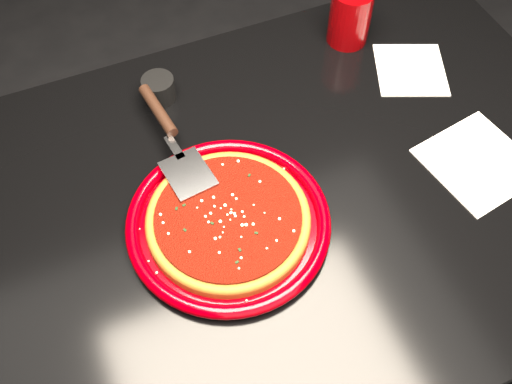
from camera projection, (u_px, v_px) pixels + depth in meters
The scene contains 13 objects.
floor at pixel (266, 346), 1.57m from camera, with size 4.00×4.00×0.01m, color black.
table at pixel (269, 289), 1.25m from camera, with size 1.20×0.80×0.75m, color black.
plate at pixel (228, 222), 0.90m from camera, with size 0.32×0.32×0.02m, color #710005.
pizza_crust at pixel (228, 221), 0.89m from camera, with size 0.26×0.26×0.01m, color brown.
pizza_crust_rim at pixel (228, 219), 0.89m from camera, with size 0.26×0.26×0.02m, color brown.
pizza_sauce at pixel (228, 217), 0.88m from camera, with size 0.23×0.23×0.01m, color #671209.
parmesan_dusting at pixel (228, 215), 0.88m from camera, with size 0.22×0.22×0.01m, color beige, non-canonical shape.
basil_flecks at pixel (228, 215), 0.88m from camera, with size 0.20×0.20×0.00m, color black, non-canonical shape.
pizza_server at pixel (173, 138), 0.95m from camera, with size 0.08×0.29×0.02m, color silver, non-canonical shape.
cup at pixel (350, 16), 1.10m from camera, with size 0.08×0.08×0.11m, color #7E0205.
napkin_a at pixel (478, 162), 0.97m from camera, with size 0.16×0.16×0.00m, color white.
napkin_b at pixel (410, 70), 1.10m from camera, with size 0.13×0.14×0.00m, color white.
ramekin at pixel (159, 89), 1.04m from camera, with size 0.06×0.06×0.05m, color black.
Camera 1 is at (-0.23, -0.46, 1.53)m, focal length 40.00 mm.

